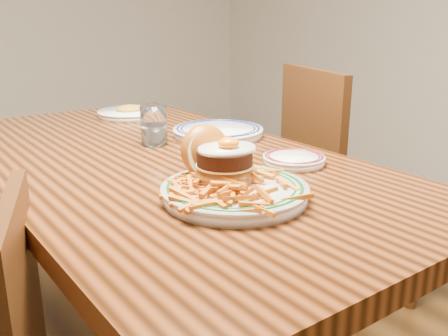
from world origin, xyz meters
TOP-DOWN VIEW (x-y plane):
  - table at (0.00, 0.00)m, footprint 0.85×1.60m
  - chair_right at (0.81, 0.05)m, footprint 0.55×0.55m
  - main_plate at (-0.03, -0.37)m, footprint 0.31×0.32m
  - side_plate at (0.25, -0.27)m, footprint 0.16×0.17m
  - rear_plate at (0.27, 0.09)m, footprint 0.29×0.29m
  - water_glass at (0.06, 0.12)m, footprint 0.08×0.08m
  - far_plate at (0.19, 0.56)m, footprint 0.25×0.25m

SIDE VIEW (x-z plane):
  - chair_right at x=0.81m, z-range 0.03..0.97m
  - table at x=0.00m, z-range 0.29..1.04m
  - side_plate at x=0.25m, z-range 0.75..0.78m
  - far_plate at x=0.19m, z-range 0.74..0.79m
  - rear_plate at x=0.27m, z-range 0.75..0.78m
  - main_plate at x=-0.03m, z-range 0.72..0.87m
  - water_glass at x=0.06m, z-range 0.74..0.86m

